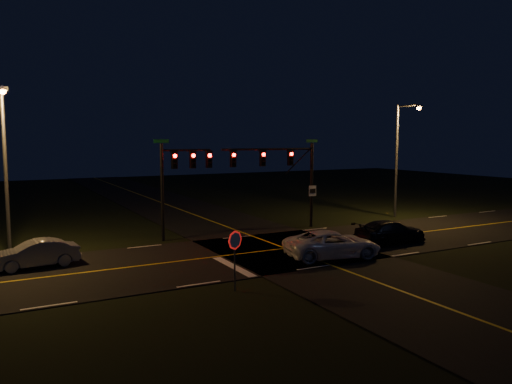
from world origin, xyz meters
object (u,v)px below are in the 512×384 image
stop_sign (235,248)px  streetlight_ne (400,151)px  sedan_silver (35,255)px  suv_dark (390,232)px  streetlight_nw (5,157)px  signal_mast_ne (283,167)px  pickup_white (333,245)px  signal_mast_nw (179,172)px

stop_sign → streetlight_ne: bearing=29.8°
sedan_silver → suv_dark: bearing=73.4°
streetlight_nw → signal_mast_ne: size_ratio=1.20×
signal_mast_ne → pickup_white: bearing=-103.8°
signal_mast_nw → streetlight_nw: bearing=179.1°
streetlight_ne → signal_mast_nw: bearing=-179.5°
signal_mast_ne → signal_mast_nw: bearing=180.0°
pickup_white → sedan_silver: (-14.02, 5.17, -0.05)m
streetlight_nw → suv_dark: streetlight_nw is taller
signal_mast_ne → pickup_white: size_ratio=1.37×
signal_mast_nw → pickup_white: bearing=-57.6°
signal_mast_ne → sedan_silver: (-16.12, -3.37, -3.69)m
streetlight_ne → signal_mast_nw: size_ratio=1.44×
suv_dark → streetlight_nw: bearing=69.6°
suv_dark → sedan_silver: suv_dark is taller
signal_mast_ne → signal_mast_nw: same height
stop_sign → pickup_white: (7.03, 2.78, -1.12)m
stop_sign → sedan_silver: stop_sign is taller
stop_sign → suv_dark: stop_sign is taller
streetlight_nw → pickup_white: streetlight_nw is taller
pickup_white → signal_mast_ne: bearing=-3.1°
streetlight_ne → stop_sign: streetlight_ne is taller
signal_mast_ne → pickup_white: 9.52m
streetlight_nw → signal_mast_ne: (17.14, -0.15, -0.99)m
streetlight_ne → sedan_silver: 27.62m
suv_dark → signal_mast_ne: bearing=23.5°
signal_mast_nw → streetlight_ne: bearing=0.5°
signal_mast_ne → stop_sign: size_ratio=2.93×
pickup_white → sedan_silver: bearing=80.5°
signal_mast_nw → signal_mast_ne: bearing=-0.0°
streetlight_nw → suv_dark: (20.34, -7.30, -4.66)m
pickup_white → streetlight_nw: bearing=70.7°
streetlight_ne → stop_sign: bearing=-150.2°
streetlight_ne → suv_dark: bearing=-136.4°
streetlight_nw → signal_mast_ne: bearing=-0.5°
streetlight_ne → pickup_white: bearing=-146.2°
streetlight_nw → signal_mast_nw: (9.61, -0.14, -1.09)m
streetlight_ne → pickup_white: 16.28m
streetlight_ne → stop_sign: (-20.00, -11.47, -3.51)m
streetlight_nw → streetlight_ne: bearing=0.0°
signal_mast_ne → suv_dark: size_ratio=1.58×
signal_mast_nw → suv_dark: 13.38m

